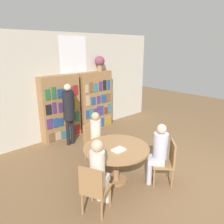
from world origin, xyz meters
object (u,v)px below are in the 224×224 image
seated_reader_left (97,136)px  seated_reader_right (158,150)px  flower_vase (100,62)px  bookshelf_right (95,101)px  chair_near_camera (94,187)px  librarian_standing (69,108)px  reading_table (116,152)px  chair_left_side (93,141)px  chair_far_side (167,160)px  bookshelf_left (60,108)px  seated_reader_back (99,170)px

seated_reader_left → seated_reader_right: size_ratio=1.00×
flower_vase → seated_reader_right: bearing=-111.2°
bookshelf_right → chair_near_camera: bearing=-129.2°
seated_reader_left → librarian_standing: (0.12, 1.33, 0.35)m
seated_reader_left → reading_table: bearing=90.0°
reading_table → chair_left_side: (0.18, 0.97, -0.14)m
chair_left_side → chair_far_side: 1.75m
chair_near_camera → librarian_standing: librarian_standing is taller
reading_table → librarian_standing: (0.27, 2.11, 0.41)m
bookshelf_left → seated_reader_back: bookshelf_left is taller
flower_vase → chair_left_side: 2.84m
flower_vase → reading_table: 3.52m
bookshelf_right → librarian_standing: size_ratio=1.10×
bookshelf_right → flower_vase: (0.22, 0.00, 1.22)m
bookshelf_left → chair_near_camera: bearing=-111.5°
reading_table → seated_reader_right: (0.55, -0.59, 0.08)m
chair_near_camera → chair_left_side: bearing=117.0°
bookshelf_left → seated_reader_right: bearing=-85.6°
chair_far_side → seated_reader_back: (-1.40, 0.37, 0.22)m
seated_reader_right → chair_far_side: bearing=-90.0°
chair_near_camera → chair_left_side: (1.07, 1.39, 0.00)m
flower_vase → chair_near_camera: (-2.69, -3.04, -1.65)m
bookshelf_left → seated_reader_right: 3.22m
reading_table → chair_left_side: chair_left_side is taller
bookshelf_left → bookshelf_right: (1.28, 0.00, 0.00)m
chair_near_camera → seated_reader_back: bearing=90.0°
flower_vase → seated_reader_right: size_ratio=0.38×
bookshelf_right → chair_left_side: (-1.40, -1.65, -0.44)m
chair_far_side → chair_left_side: bearing=63.0°
bookshelf_left → bookshelf_right: same height
bookshelf_right → seated_reader_back: (-2.31, -2.96, -0.22)m
chair_near_camera → chair_far_side: 1.59m
chair_left_side → librarian_standing: bearing=-83.8°
chair_left_side → bookshelf_right: bearing=-119.6°
chair_far_side → bookshelf_right: bearing=31.5°
seated_reader_back → librarian_standing: bearing=132.6°
reading_table → chair_near_camera: size_ratio=1.47×
chair_near_camera → chair_far_side: bearing=54.0°
seated_reader_right → librarian_standing: librarian_standing is taller
bookshelf_right → seated_reader_right: size_ratio=1.51×
librarian_standing → reading_table: bearing=-97.4°
bookshelf_left → bookshelf_right: size_ratio=1.00×
chair_left_side → librarian_standing: 1.27m
bookshelf_left → chair_left_side: bookshelf_left is taller
seated_reader_left → seated_reader_right: bearing=117.1°
seated_reader_back → librarian_standing: size_ratio=0.74×
librarian_standing → chair_near_camera: bearing=-114.7°
chair_near_camera → librarian_standing: bearing=130.1°
flower_vase → seated_reader_left: flower_vase is taller
reading_table → bookshelf_right: bearing=58.8°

